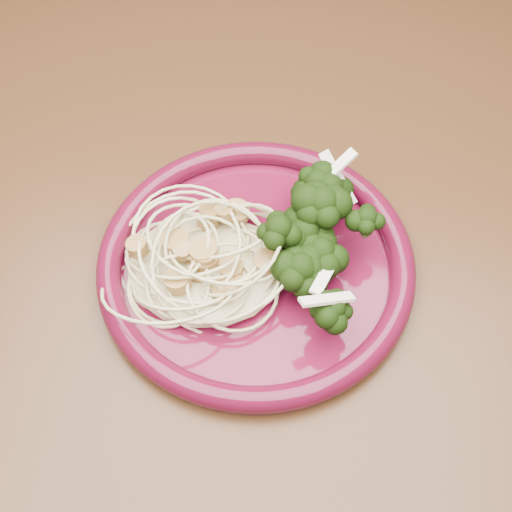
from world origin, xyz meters
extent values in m
plane|color=#56371D|center=(0.00, 0.00, 0.00)|extent=(3.50, 3.50, 0.00)
cube|color=#472814|center=(0.00, 0.00, 0.73)|extent=(1.20, 0.80, 0.04)
cylinder|color=#540B23|center=(0.04, -0.07, 0.75)|extent=(0.30, 0.30, 0.01)
torus|color=#540720|center=(0.04, -0.07, 0.76)|extent=(0.31, 0.31, 0.02)
ellipsoid|color=beige|center=(0.00, -0.08, 0.77)|extent=(0.15, 0.14, 0.03)
ellipsoid|color=black|center=(0.09, -0.06, 0.78)|extent=(0.12, 0.15, 0.05)
camera|label=1|loc=(0.08, -0.38, 1.24)|focal=50.00mm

